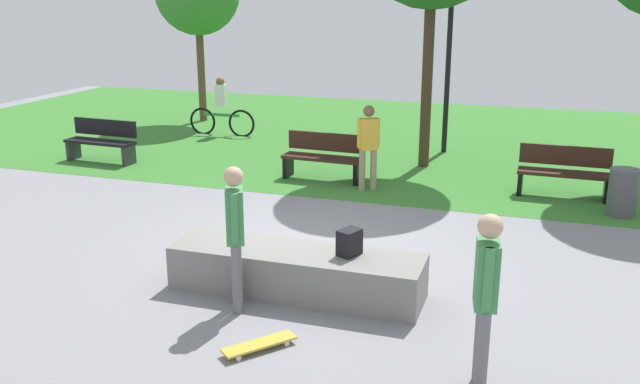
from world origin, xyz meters
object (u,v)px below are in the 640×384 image
(concrete_ledge, at_px, (297,272))
(backpack_on_ledge, at_px, (349,242))
(skateboard_by_ledge, at_px, (259,344))
(trash_bin, at_px, (623,192))
(park_bench_near_lamppost, at_px, (324,156))
(cyclist_on_bicycle, at_px, (221,111))
(skater_watching, at_px, (486,289))
(park_bench_far_left, at_px, (102,140))
(lamp_post, at_px, (450,35))
(pedestrian_with_backpack, at_px, (368,140))
(skater_performing_trick, at_px, (235,227))
(park_bench_near_path, at_px, (564,171))

(concrete_ledge, bearing_deg, backpack_on_ledge, 6.89)
(skateboard_by_ledge, distance_m, trash_bin, 7.19)
(park_bench_near_lamppost, distance_m, cyclist_on_bicycle, 5.07)
(park_bench_near_lamppost, bearing_deg, concrete_ledge, -75.79)
(skater_watching, xyz_separation_m, park_bench_far_left, (-8.71, 6.50, -0.53))
(lamp_post, height_order, pedestrian_with_backpack, lamp_post)
(skateboard_by_ledge, distance_m, pedestrian_with_backpack, 6.25)
(skater_performing_trick, xyz_separation_m, lamp_post, (1.12, 8.93, 1.64))
(skateboard_by_ledge, relative_size, park_bench_near_path, 0.46)
(cyclist_on_bicycle, bearing_deg, concrete_ledge, -58.72)
(park_bench_near_path, distance_m, pedestrian_with_backpack, 3.58)
(skater_performing_trick, bearing_deg, backpack_on_ledge, 32.01)
(skater_watching, xyz_separation_m, pedestrian_with_backpack, (-2.66, 6.16, -0.06))
(park_bench_near_path, relative_size, park_bench_far_left, 0.99)
(backpack_on_ledge, relative_size, park_bench_near_lamppost, 0.20)
(cyclist_on_bicycle, bearing_deg, trash_bin, -23.04)
(concrete_ledge, height_order, backpack_on_ledge, backpack_on_ledge)
(skater_performing_trick, bearing_deg, pedestrian_with_backpack, 87.89)
(trash_bin, bearing_deg, pedestrian_with_backpack, 177.62)
(park_bench_near_lamppost, height_order, trash_bin, park_bench_near_lamppost)
(lamp_post, bearing_deg, skateboard_by_ledge, -92.94)
(cyclist_on_bicycle, bearing_deg, lamp_post, -1.64)
(skater_watching, relative_size, cyclist_on_bicycle, 0.94)
(park_bench_near_lamppost, distance_m, pedestrian_with_backpack, 1.18)
(backpack_on_ledge, xyz_separation_m, trash_bin, (3.45, 4.45, -0.31))
(cyclist_on_bicycle, bearing_deg, skateboard_by_ledge, -62.08)
(pedestrian_with_backpack, bearing_deg, park_bench_far_left, 176.79)
(backpack_on_ledge, bearing_deg, concrete_ledge, -60.31)
(skater_watching, bearing_deg, skater_performing_trick, 164.26)
(skater_watching, height_order, pedestrian_with_backpack, skater_watching)
(park_bench_near_path, height_order, cyclist_on_bicycle, cyclist_on_bicycle)
(skater_watching, relative_size, skateboard_by_ledge, 2.31)
(backpack_on_ledge, height_order, trash_bin, backpack_on_ledge)
(backpack_on_ledge, bearing_deg, park_bench_far_left, -102.56)
(concrete_ledge, height_order, pedestrian_with_backpack, pedestrian_with_backpack)
(backpack_on_ledge, relative_size, lamp_post, 0.07)
(park_bench_far_left, relative_size, lamp_post, 0.37)
(cyclist_on_bicycle, bearing_deg, skater_performing_trick, -63.00)
(park_bench_near_path, xyz_separation_m, lamp_post, (-2.56, 2.91, 2.17))
(skater_watching, relative_size, pedestrian_with_backpack, 1.08)
(park_bench_near_path, xyz_separation_m, pedestrian_with_backpack, (-3.48, -0.66, 0.47))
(skater_performing_trick, bearing_deg, lamp_post, 82.86)
(skater_performing_trick, xyz_separation_m, cyclist_on_bicycle, (-4.63, 9.09, -0.38))
(skater_watching, xyz_separation_m, skateboard_by_ledge, (-2.24, -0.01, -0.94))
(park_bench_near_path, bearing_deg, pedestrian_with_backpack, -169.20)
(backpack_on_ledge, bearing_deg, trash_bin, 165.04)
(pedestrian_with_backpack, bearing_deg, skater_performing_trick, -92.11)
(concrete_ledge, height_order, lamp_post, lamp_post)
(backpack_on_ledge, distance_m, cyclist_on_bicycle, 10.18)
(park_bench_near_lamppost, bearing_deg, trash_bin, -6.50)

